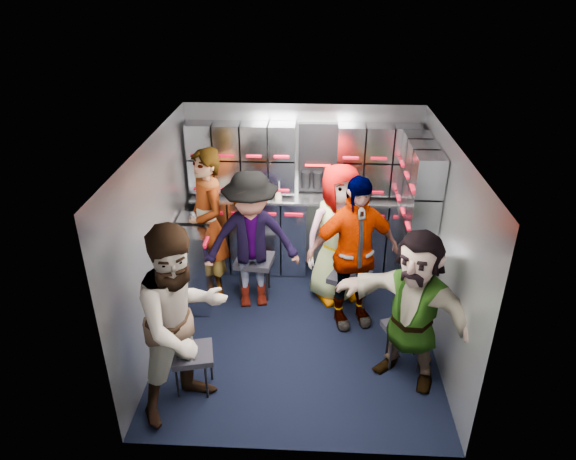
{
  "coord_description": "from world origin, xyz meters",
  "views": [
    {
      "loc": [
        0.12,
        -4.38,
        3.53
      ],
      "look_at": [
        -0.12,
        0.35,
        1.06
      ],
      "focal_mm": 32.0,
      "sensor_mm": 36.0,
      "label": 1
    }
  ],
  "objects_px": {
    "attendant_standing": "(208,225)",
    "attendant_arc_a": "(183,323)",
    "attendant_arc_b": "(252,241)",
    "attendant_arc_c": "(338,234)",
    "jump_seat_mid_left": "(254,262)",
    "jump_seat_near_right": "(405,331)",
    "jump_seat_center": "(336,259)",
    "jump_seat_mid_right": "(350,279)",
    "attendant_arc_e": "(413,309)",
    "jump_seat_near_left": "(193,356)",
    "attendant_arc_d": "(353,254)"
  },
  "relations": [
    {
      "from": "jump_seat_center",
      "to": "attendant_standing",
      "type": "bearing_deg",
      "value": -173.4
    },
    {
      "from": "jump_seat_mid_right",
      "to": "attendant_arc_e",
      "type": "bearing_deg",
      "value": -64.06
    },
    {
      "from": "jump_seat_mid_left",
      "to": "attendant_standing",
      "type": "bearing_deg",
      "value": 176.99
    },
    {
      "from": "attendant_arc_b",
      "to": "attendant_arc_d",
      "type": "bearing_deg",
      "value": -24.28
    },
    {
      "from": "jump_seat_mid_left",
      "to": "attendant_arc_a",
      "type": "distance_m",
      "value": 1.84
    },
    {
      "from": "attendant_arc_b",
      "to": "jump_seat_near_right",
      "type": "bearing_deg",
      "value": -40.23
    },
    {
      "from": "attendant_arc_b",
      "to": "attendant_arc_a",
      "type": "bearing_deg",
      "value": -113.73
    },
    {
      "from": "jump_seat_mid_right",
      "to": "attendant_arc_d",
      "type": "distance_m",
      "value": 0.47
    },
    {
      "from": "jump_seat_mid_right",
      "to": "jump_seat_near_right",
      "type": "distance_m",
      "value": 0.96
    },
    {
      "from": "attendant_arc_a",
      "to": "attendant_arc_b",
      "type": "relative_size",
      "value": 1.1
    },
    {
      "from": "jump_seat_near_left",
      "to": "attendant_arc_d",
      "type": "bearing_deg",
      "value": 36.55
    },
    {
      "from": "attendant_standing",
      "to": "attendant_arc_c",
      "type": "relative_size",
      "value": 1.09
    },
    {
      "from": "attendant_arc_b",
      "to": "attendant_arc_c",
      "type": "xyz_separation_m",
      "value": [
        0.96,
        0.2,
        0.01
      ]
    },
    {
      "from": "attendant_arc_c",
      "to": "attendant_arc_d",
      "type": "bearing_deg",
      "value": -97.89
    },
    {
      "from": "jump_seat_near_left",
      "to": "jump_seat_near_right",
      "type": "xyz_separation_m",
      "value": [
        1.97,
        0.45,
        0.01
      ]
    },
    {
      "from": "attendant_arc_b",
      "to": "attendant_arc_d",
      "type": "relative_size",
      "value": 0.95
    },
    {
      "from": "jump_seat_near_right",
      "to": "jump_seat_near_left",
      "type": "bearing_deg",
      "value": -167.18
    },
    {
      "from": "jump_seat_mid_left",
      "to": "jump_seat_center",
      "type": "bearing_deg",
      "value": 11.68
    },
    {
      "from": "jump_seat_near_left",
      "to": "attendant_arc_e",
      "type": "distance_m",
      "value": 2.03
    },
    {
      "from": "jump_seat_near_right",
      "to": "attendant_standing",
      "type": "distance_m",
      "value": 2.44
    },
    {
      "from": "attendant_standing",
      "to": "attendant_arc_c",
      "type": "bearing_deg",
      "value": 57.51
    },
    {
      "from": "attendant_arc_a",
      "to": "attendant_arc_c",
      "type": "distance_m",
      "value": 2.22
    },
    {
      "from": "jump_seat_mid_left",
      "to": "attendant_arc_c",
      "type": "xyz_separation_m",
      "value": [
        0.96,
        0.02,
        0.39
      ]
    },
    {
      "from": "jump_seat_near_right",
      "to": "attendant_arc_a",
      "type": "distance_m",
      "value": 2.13
    },
    {
      "from": "attendant_arc_b",
      "to": "attendant_arc_e",
      "type": "relative_size",
      "value": 1.05
    },
    {
      "from": "jump_seat_center",
      "to": "attendant_standing",
      "type": "xyz_separation_m",
      "value": [
        -1.48,
        -0.17,
        0.51
      ]
    },
    {
      "from": "jump_seat_mid_left",
      "to": "jump_seat_near_right",
      "type": "xyz_separation_m",
      "value": [
        1.58,
        -1.11,
        -0.05
      ]
    },
    {
      "from": "attendant_arc_b",
      "to": "attendant_arc_d",
      "type": "xyz_separation_m",
      "value": [
        1.09,
        -0.28,
        0.04
      ]
    },
    {
      "from": "attendant_arc_c",
      "to": "attendant_arc_e",
      "type": "height_order",
      "value": "attendant_arc_c"
    },
    {
      "from": "jump_seat_near_left",
      "to": "jump_seat_near_right",
      "type": "height_order",
      "value": "jump_seat_near_right"
    },
    {
      "from": "attendant_arc_e",
      "to": "jump_seat_center",
      "type": "bearing_deg",
      "value": 145.25
    },
    {
      "from": "jump_seat_mid_right",
      "to": "jump_seat_center",
      "type": "bearing_deg",
      "value": 105.25
    },
    {
      "from": "jump_seat_near_left",
      "to": "attendant_standing",
      "type": "bearing_deg",
      "value": 94.57
    },
    {
      "from": "attendant_standing",
      "to": "attendant_arc_e",
      "type": "distance_m",
      "value": 2.48
    },
    {
      "from": "jump_seat_mid_left",
      "to": "attendant_arc_a",
      "type": "bearing_deg",
      "value": -102.65
    },
    {
      "from": "jump_seat_near_right",
      "to": "attendant_arc_d",
      "type": "distance_m",
      "value": 0.94
    },
    {
      "from": "jump_seat_mid_right",
      "to": "attendant_standing",
      "type": "relative_size",
      "value": 0.3
    },
    {
      "from": "jump_seat_mid_right",
      "to": "attendant_standing",
      "type": "bearing_deg",
      "value": 169.05
    },
    {
      "from": "jump_seat_near_left",
      "to": "jump_seat_mid_left",
      "type": "bearing_deg",
      "value": 75.94
    },
    {
      "from": "jump_seat_center",
      "to": "attendant_arc_e",
      "type": "height_order",
      "value": "attendant_arc_e"
    },
    {
      "from": "attendant_standing",
      "to": "attendant_arc_a",
      "type": "relative_size",
      "value": 1.0
    },
    {
      "from": "attendant_standing",
      "to": "attendant_arc_d",
      "type": "relative_size",
      "value": 1.05
    },
    {
      "from": "jump_seat_mid_left",
      "to": "attendant_arc_e",
      "type": "xyz_separation_m",
      "value": [
        1.58,
        -1.29,
        0.34
      ]
    },
    {
      "from": "jump_seat_mid_right",
      "to": "attendant_arc_d",
      "type": "height_order",
      "value": "attendant_arc_d"
    },
    {
      "from": "jump_seat_mid_right",
      "to": "jump_seat_near_left",
      "type": "bearing_deg",
      "value": -139.21
    },
    {
      "from": "attendant_standing",
      "to": "attendant_arc_d",
      "type": "xyz_separation_m",
      "value": [
        1.61,
        -0.49,
        -0.04
      ]
    },
    {
      "from": "attendant_standing",
      "to": "jump_seat_near_left",
      "type": "bearing_deg",
      "value": -27.57
    },
    {
      "from": "jump_seat_mid_right",
      "to": "jump_seat_near_right",
      "type": "height_order",
      "value": "jump_seat_mid_right"
    },
    {
      "from": "attendant_arc_c",
      "to": "attendant_arc_e",
      "type": "bearing_deg",
      "value": -87.75
    },
    {
      "from": "jump_seat_near_left",
      "to": "attendant_arc_e",
      "type": "bearing_deg",
      "value": 7.76
    }
  ]
}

